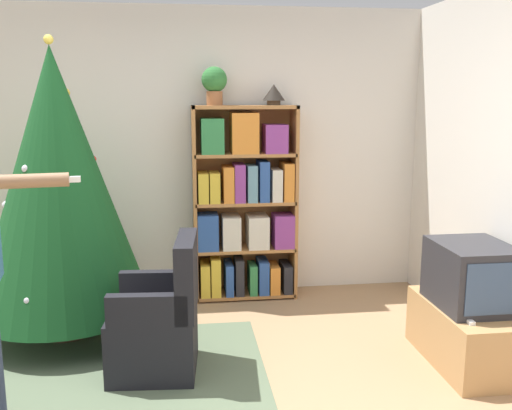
% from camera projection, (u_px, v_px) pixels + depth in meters
% --- Properties ---
extents(wall_back, '(8.00, 0.10, 2.60)m').
position_uv_depth(wall_back, '(178.00, 154.00, 5.19)').
color(wall_back, silver).
rests_on(wall_back, ground_plane).
extents(area_rug, '(2.33, 2.09, 0.01)m').
position_uv_depth(area_rug, '(83.00, 397.00, 3.50)').
color(area_rug, '#56664C').
rests_on(area_rug, ground_plane).
extents(bookshelf, '(0.92, 0.32, 1.74)m').
position_uv_depth(bookshelf, '(245.00, 205.00, 5.11)').
color(bookshelf, '#A8703D').
rests_on(bookshelf, ground_plane).
extents(tv_stand, '(0.51, 0.91, 0.42)m').
position_uv_depth(tv_stand, '(468.00, 334.00, 3.92)').
color(tv_stand, tan).
rests_on(tv_stand, ground_plane).
extents(television, '(0.47, 0.58, 0.43)m').
position_uv_depth(television, '(472.00, 275.00, 3.84)').
color(television, '#28282D').
rests_on(television, tv_stand).
extents(game_remote, '(0.04, 0.12, 0.02)m').
position_uv_depth(game_remote, '(468.00, 320.00, 3.60)').
color(game_remote, white).
rests_on(game_remote, tv_stand).
extents(christmas_tree, '(1.31, 1.31, 2.25)m').
position_uv_depth(christmas_tree, '(58.00, 182.00, 4.20)').
color(christmas_tree, '#4C3323').
rests_on(christmas_tree, ground_plane).
extents(armchair, '(0.61, 0.60, 0.92)m').
position_uv_depth(armchair, '(160.00, 325.00, 3.79)').
color(armchair, black).
rests_on(armchair, ground_plane).
extents(potted_plant, '(0.22, 0.22, 0.33)m').
position_uv_depth(potted_plant, '(214.00, 83.00, 4.89)').
color(potted_plant, '#935B38').
rests_on(potted_plant, bookshelf).
extents(table_lamp, '(0.20, 0.20, 0.18)m').
position_uv_depth(table_lamp, '(274.00, 93.00, 4.97)').
color(table_lamp, '#473828').
rests_on(table_lamp, bookshelf).
extents(book_pile_near_tree, '(0.22, 0.17, 0.09)m').
position_uv_depth(book_pile_near_tree, '(136.00, 343.00, 4.15)').
color(book_pile_near_tree, '#843889').
rests_on(book_pile_near_tree, ground_plane).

